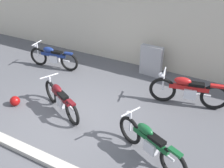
# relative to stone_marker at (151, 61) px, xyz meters

# --- Properties ---
(ground_plane) EXTENTS (40.00, 40.00, 0.00)m
(ground_plane) POSITION_rel_stone_marker_xyz_m (-0.90, -3.50, -0.54)
(ground_plane) COLOR #56565B
(building_wall) EXTENTS (18.00, 0.30, 2.81)m
(building_wall) POSITION_rel_stone_marker_xyz_m (-0.90, 0.69, 0.86)
(building_wall) COLOR beige
(building_wall) RESTS_ON ground_plane
(curb_strip) EXTENTS (18.00, 0.24, 0.12)m
(curb_strip) POSITION_rel_stone_marker_xyz_m (-0.90, -4.93, -0.48)
(curb_strip) COLOR #B7B2A8
(curb_strip) RESTS_ON ground_plane
(stone_marker) EXTENTS (0.79, 0.24, 1.09)m
(stone_marker) POSITION_rel_stone_marker_xyz_m (0.00, 0.00, 0.00)
(stone_marker) COLOR #9E9EA3
(stone_marker) RESTS_ON ground_plane
(helmet) EXTENTS (0.29, 0.29, 0.29)m
(helmet) POSITION_rel_stone_marker_xyz_m (-2.76, -3.68, -0.40)
(helmet) COLOR maroon
(helmet) RESTS_ON ground_plane
(motorcycle_red) EXTENTS (2.20, 0.76, 1.00)m
(motorcycle_red) POSITION_rel_stone_marker_xyz_m (1.60, -1.27, -0.06)
(motorcycle_red) COLOR black
(motorcycle_red) RESTS_ON ground_plane
(motorcycle_maroon) EXTENTS (1.82, 1.00, 0.89)m
(motorcycle_maroon) POSITION_rel_stone_marker_xyz_m (-1.37, -3.28, -0.12)
(motorcycle_maroon) COLOR black
(motorcycle_maroon) RESTS_ON ground_plane
(motorcycle_blue) EXTENTS (2.03, 0.58, 0.91)m
(motorcycle_blue) POSITION_rel_stone_marker_xyz_m (-3.39, -1.19, -0.11)
(motorcycle_blue) COLOR black
(motorcycle_blue) RESTS_ON ground_plane
(motorcycle_green) EXTENTS (1.89, 0.97, 0.90)m
(motorcycle_green) POSITION_rel_stone_marker_xyz_m (1.41, -3.73, -0.11)
(motorcycle_green) COLOR black
(motorcycle_green) RESTS_ON ground_plane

